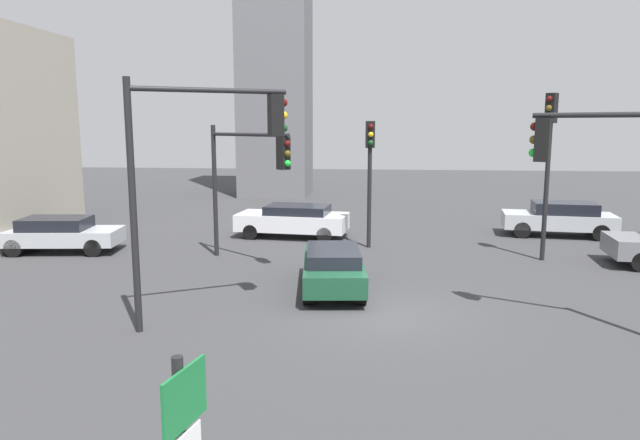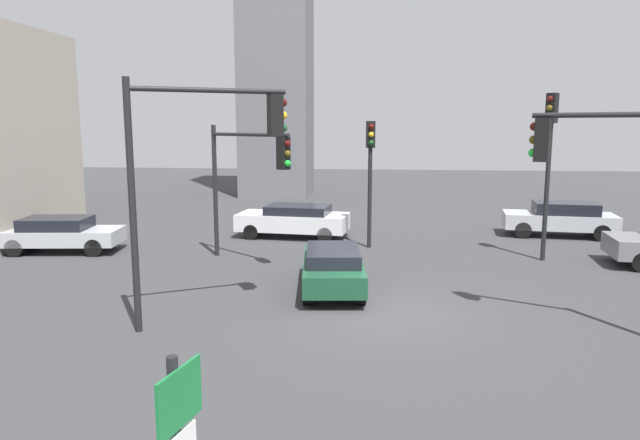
{
  "view_description": "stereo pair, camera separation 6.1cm",
  "coord_description": "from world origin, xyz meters",
  "px_view_note": "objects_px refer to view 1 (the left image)",
  "views": [
    {
      "loc": [
        -0.09,
        -14.13,
        4.67
      ],
      "look_at": [
        -1.87,
        3.42,
        1.78
      ],
      "focal_mm": 32.42,
      "sensor_mm": 36.0,
      "label": 1
    },
    {
      "loc": [
        -0.03,
        -14.12,
        4.67
      ],
      "look_at": [
        -1.87,
        3.42,
        1.78
      ],
      "focal_mm": 32.42,
      "sensor_mm": 36.0,
      "label": 2
    }
  ],
  "objects_px": {
    "traffic_light_0": "(204,152)",
    "traffic_light_1": "(549,146)",
    "traffic_light_3": "(370,160)",
    "car_1": "(560,218)",
    "car_4": "(333,267)",
    "car_3": "(60,234)",
    "traffic_light_2": "(610,173)",
    "traffic_light_4": "(248,166)",
    "car_0": "(293,220)"
  },
  "relations": [
    {
      "from": "traffic_light_2",
      "to": "car_3",
      "type": "distance_m",
      "value": 18.36
    },
    {
      "from": "traffic_light_3",
      "to": "car_1",
      "type": "height_order",
      "value": "traffic_light_3"
    },
    {
      "from": "car_1",
      "to": "car_4",
      "type": "xyz_separation_m",
      "value": [
        -8.97,
        -9.2,
        -0.1
      ]
    },
    {
      "from": "traffic_light_1",
      "to": "traffic_light_2",
      "type": "height_order",
      "value": "traffic_light_1"
    },
    {
      "from": "traffic_light_0",
      "to": "traffic_light_1",
      "type": "xyz_separation_m",
      "value": [
        9.77,
        7.51,
        -0.1
      ]
    },
    {
      "from": "traffic_light_0",
      "to": "traffic_light_3",
      "type": "height_order",
      "value": "traffic_light_0"
    },
    {
      "from": "traffic_light_3",
      "to": "car_1",
      "type": "xyz_separation_m",
      "value": [
        8.05,
        3.17,
        -2.61
      ]
    },
    {
      "from": "traffic_light_3",
      "to": "traffic_light_2",
      "type": "bearing_deg",
      "value": 22.97
    },
    {
      "from": "traffic_light_2",
      "to": "traffic_light_4",
      "type": "bearing_deg",
      "value": -5.46
    },
    {
      "from": "car_1",
      "to": "car_3",
      "type": "bearing_deg",
      "value": 21.45
    },
    {
      "from": "traffic_light_4",
      "to": "car_1",
      "type": "bearing_deg",
      "value": 67.87
    },
    {
      "from": "traffic_light_4",
      "to": "car_0",
      "type": "xyz_separation_m",
      "value": [
        0.77,
        5.01,
        -2.61
      ]
    },
    {
      "from": "traffic_light_0",
      "to": "traffic_light_1",
      "type": "distance_m",
      "value": 12.32
    },
    {
      "from": "traffic_light_2",
      "to": "car_1",
      "type": "height_order",
      "value": "traffic_light_2"
    },
    {
      "from": "traffic_light_1",
      "to": "car_1",
      "type": "height_order",
      "value": "traffic_light_1"
    },
    {
      "from": "car_0",
      "to": "car_4",
      "type": "relative_size",
      "value": 1.12
    },
    {
      "from": "car_0",
      "to": "traffic_light_4",
      "type": "bearing_deg",
      "value": 87.38
    },
    {
      "from": "traffic_light_1",
      "to": "car_3",
      "type": "relative_size",
      "value": 1.31
    },
    {
      "from": "car_1",
      "to": "traffic_light_3",
      "type": "bearing_deg",
      "value": 28.07
    },
    {
      "from": "car_1",
      "to": "traffic_light_0",
      "type": "bearing_deg",
      "value": 52.73
    },
    {
      "from": "traffic_light_1",
      "to": "car_0",
      "type": "xyz_separation_m",
      "value": [
        -9.31,
        3.31,
        -3.23
      ]
    },
    {
      "from": "traffic_light_4",
      "to": "car_4",
      "type": "xyz_separation_m",
      "value": [
        3.06,
        -2.8,
        -2.67
      ]
    },
    {
      "from": "traffic_light_0",
      "to": "car_4",
      "type": "bearing_deg",
      "value": 18.15
    },
    {
      "from": "traffic_light_1",
      "to": "car_0",
      "type": "distance_m",
      "value": 10.4
    },
    {
      "from": "traffic_light_1",
      "to": "car_4",
      "type": "relative_size",
      "value": 1.34
    },
    {
      "from": "traffic_light_3",
      "to": "car_3",
      "type": "height_order",
      "value": "traffic_light_3"
    },
    {
      "from": "traffic_light_3",
      "to": "traffic_light_0",
      "type": "bearing_deg",
      "value": -30.27
    },
    {
      "from": "car_3",
      "to": "traffic_light_3",
      "type": "bearing_deg",
      "value": 3.16
    },
    {
      "from": "traffic_light_0",
      "to": "traffic_light_2",
      "type": "distance_m",
      "value": 9.03
    },
    {
      "from": "traffic_light_4",
      "to": "car_1",
      "type": "height_order",
      "value": "traffic_light_4"
    },
    {
      "from": "traffic_light_1",
      "to": "car_1",
      "type": "relative_size",
      "value": 1.23
    },
    {
      "from": "car_1",
      "to": "car_4",
      "type": "height_order",
      "value": "car_1"
    },
    {
      "from": "car_0",
      "to": "car_3",
      "type": "xyz_separation_m",
      "value": [
        -8.21,
        -3.79,
        -0.04
      ]
    },
    {
      "from": "traffic_light_2",
      "to": "car_0",
      "type": "height_order",
      "value": "traffic_light_2"
    },
    {
      "from": "traffic_light_1",
      "to": "traffic_light_4",
      "type": "height_order",
      "value": "traffic_light_1"
    },
    {
      "from": "car_1",
      "to": "car_4",
      "type": "relative_size",
      "value": 1.1
    },
    {
      "from": "car_3",
      "to": "car_0",
      "type": "bearing_deg",
      "value": 18.0
    },
    {
      "from": "car_4",
      "to": "traffic_light_0",
      "type": "bearing_deg",
      "value": 131.37
    },
    {
      "from": "traffic_light_4",
      "to": "traffic_light_2",
      "type": "bearing_deg",
      "value": 8.76
    },
    {
      "from": "traffic_light_1",
      "to": "traffic_light_4",
      "type": "distance_m",
      "value": 10.24
    },
    {
      "from": "traffic_light_4",
      "to": "car_3",
      "type": "xyz_separation_m",
      "value": [
        -7.44,
        1.22,
        -2.65
      ]
    },
    {
      "from": "traffic_light_2",
      "to": "car_3",
      "type": "xyz_separation_m",
      "value": [
        -16.77,
        6.86,
        -2.95
      ]
    },
    {
      "from": "traffic_light_2",
      "to": "traffic_light_3",
      "type": "relative_size",
      "value": 1.06
    },
    {
      "from": "traffic_light_2",
      "to": "traffic_light_3",
      "type": "distance_m",
      "value": 10.36
    },
    {
      "from": "car_1",
      "to": "car_0",
      "type": "bearing_deg",
      "value": 13.58
    },
    {
      "from": "traffic_light_1",
      "to": "traffic_light_2",
      "type": "distance_m",
      "value": 7.38
    },
    {
      "from": "traffic_light_3",
      "to": "car_4",
      "type": "bearing_deg",
      "value": -16.84
    },
    {
      "from": "traffic_light_0",
      "to": "traffic_light_3",
      "type": "relative_size",
      "value": 1.18
    },
    {
      "from": "car_0",
      "to": "traffic_light_2",
      "type": "bearing_deg",
      "value": 134.94
    },
    {
      "from": "car_0",
      "to": "car_4",
      "type": "bearing_deg",
      "value": 112.48
    }
  ]
}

